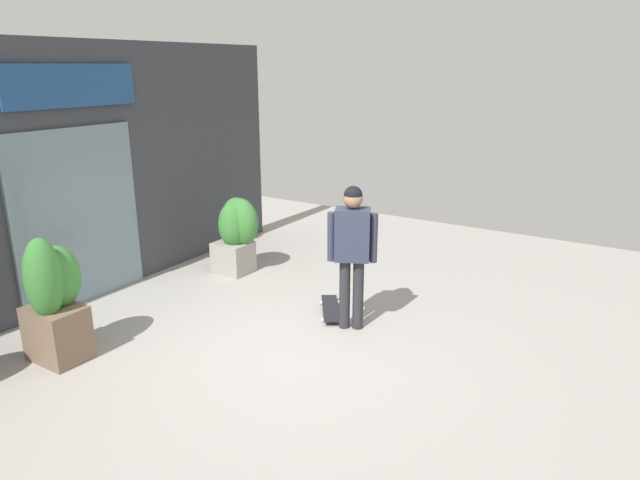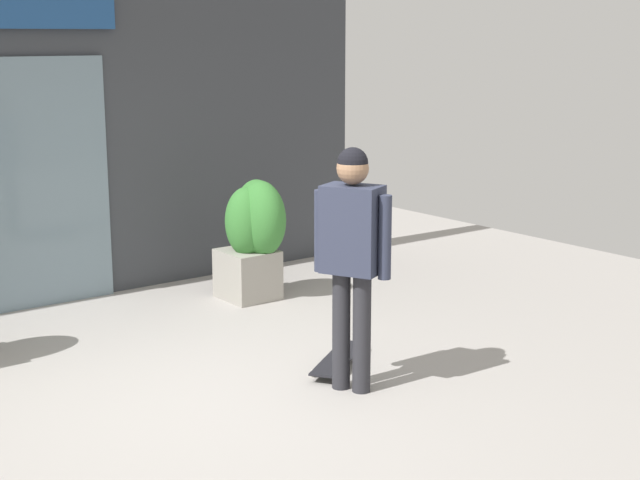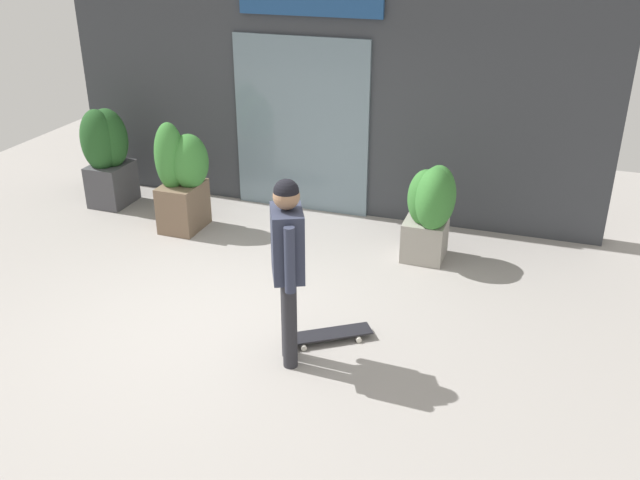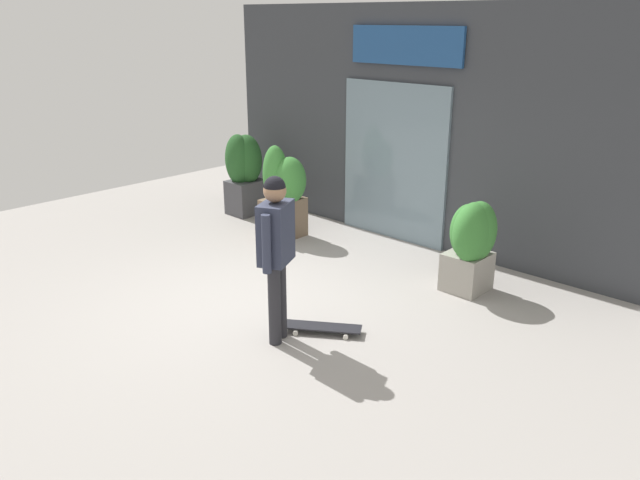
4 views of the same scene
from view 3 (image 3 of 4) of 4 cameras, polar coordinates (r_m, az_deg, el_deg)
ground_plane at (r=7.06m, az=-7.61°, el=-6.42°), size 12.00×12.00×0.00m
building_facade at (r=9.12m, az=0.42°, el=12.53°), size 7.18×0.31×3.37m
skateboarder at (r=5.86m, az=-2.67°, el=-1.20°), size 0.41×0.53×1.75m
skateboard at (r=6.64m, az=0.69°, el=-7.74°), size 0.81×0.63×0.08m
planter_box_left at (r=9.91m, az=-17.13°, el=6.90°), size 0.59×0.61×1.36m
planter_box_right at (r=8.87m, az=-11.26°, el=5.08°), size 0.64×0.61×1.40m
planter_box_mid at (r=7.98m, az=9.12°, el=2.74°), size 0.56×0.65×1.15m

